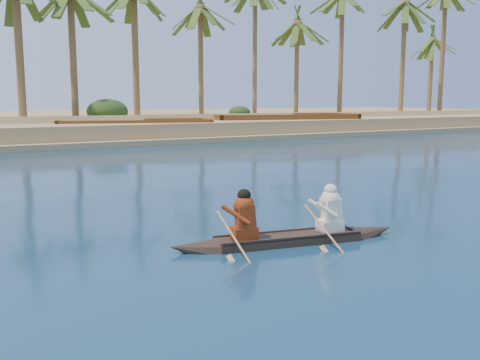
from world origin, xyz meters
TOP-DOWN VIEW (x-y plane):
  - ground at (0.00, 0.00)m, footprint 160.00×160.00m
  - palm_grove at (0.00, 35.00)m, footprint 110.00×14.00m
  - shrub_cluster at (0.00, 31.50)m, footprint 100.00×6.00m
  - canoe at (0.14, -0.85)m, footprint 4.89×1.60m
  - barge_mid at (6.87, 27.00)m, footprint 11.13×6.35m
  - barge_right at (19.72, 27.00)m, footprint 12.63×6.78m

SIDE VIEW (x-z plane):
  - ground at x=0.00m, z-range 0.00..0.00m
  - canoe at x=0.14m, z-range -0.41..0.93m
  - barge_mid at x=6.87m, z-range -0.26..1.50m
  - barge_right at x=19.72m, z-range -0.30..1.70m
  - shrub_cluster at x=0.00m, z-range 0.00..2.40m
  - palm_grove at x=0.00m, z-range 0.00..16.00m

